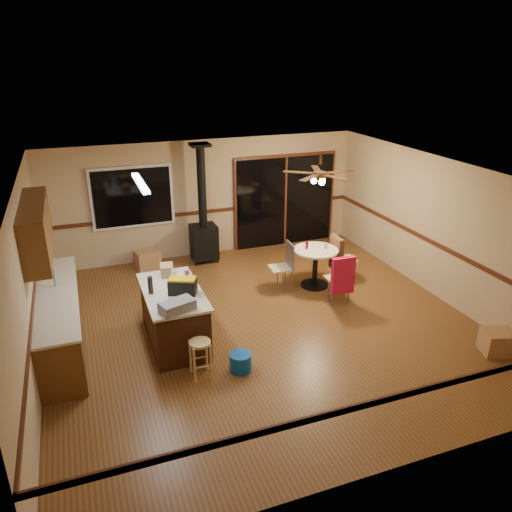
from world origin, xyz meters
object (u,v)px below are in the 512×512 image
box_under_window (148,259)px  toolbox_grey (177,306)px  chair_right (337,254)px  box_corner_b (498,342)px  chair_near (342,275)px  kitchen_island (174,316)px  chair_left (286,261)px  bar_stool (201,359)px  toolbox_black (183,287)px  blue_bucket (241,362)px  wood_stove (204,230)px  dining_table (315,261)px

box_under_window → toolbox_grey: bearing=-91.7°
chair_right → box_corner_b: size_ratio=1.53×
chair_near → chair_right: (0.42, 0.94, 0.00)m
kitchen_island → box_under_window: 3.11m
box_under_window → chair_left: bearing=-39.5°
bar_stool → box_under_window: (-0.10, 4.15, -0.09)m
toolbox_black → blue_bucket: size_ratio=1.29×
wood_stove → box_corner_b: wood_stove is taller
wood_stove → chair_left: (1.13, -1.91, -0.14)m
toolbox_black → blue_bucket: bearing=-58.5°
wood_stove → chair_near: bearing=-57.8°
bar_stool → dining_table: 3.56m
kitchen_island → chair_left: 2.68m
toolbox_grey → toolbox_black: toolbox_black is taller
kitchen_island → bar_stool: kitchen_island is taller
dining_table → chair_near: size_ratio=1.25×
chair_near → blue_bucket: bearing=-151.5°
chair_right → box_corner_b: bearing=-71.5°
toolbox_grey → box_under_window: toolbox_grey is taller
blue_bucket → box_under_window: box_under_window is taller
blue_bucket → box_under_window: 4.28m
chair_left → chair_right: same height
toolbox_grey → chair_right: 4.03m
wood_stove → box_corner_b: size_ratio=5.52×
dining_table → box_under_window: dining_table is taller
dining_table → blue_bucket: bearing=-136.4°
kitchen_island → blue_bucket: size_ratio=5.18×
bar_stool → box_under_window: 4.16m
toolbox_black → chair_left: (2.29, 1.30, -0.43)m
box_under_window → chair_near: bearing=-43.8°
chair_near → chair_right: 1.03m
toolbox_grey → chair_left: bearing=36.1°
box_under_window → chair_right: bearing=-29.7°
bar_stool → dining_table: dining_table is taller
blue_bucket → chair_near: (2.38, 1.29, 0.46)m
blue_bucket → box_corner_b: box_corner_b is taller
blue_bucket → chair_right: bearing=38.5°
kitchen_island → toolbox_grey: size_ratio=3.41×
wood_stove → blue_bucket: size_ratio=7.78×
box_corner_b → toolbox_black: bearing=156.8°
wood_stove → chair_left: wood_stove is taller
chair_left → box_corner_b: 3.90m
wood_stove → bar_stool: 4.28m
wood_stove → chair_right: bearing=-40.9°
toolbox_black → chair_near: 3.02m
toolbox_black → chair_near: (2.98, 0.33, -0.42)m
chair_left → chair_near: size_ratio=0.74×
wood_stove → dining_table: bearing=-49.3°
kitchen_island → dining_table: size_ratio=1.93×
blue_bucket → chair_right: 3.62m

